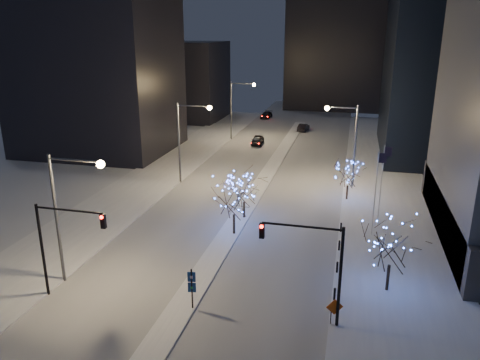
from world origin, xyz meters
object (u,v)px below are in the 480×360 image
(car_far, at_px, (266,115))
(holiday_tree_plaza_near, at_px, (392,244))
(traffic_signal_west, at_px, (60,237))
(construction_sign, at_px, (334,309))
(holiday_tree_median_far, at_px, (244,188))
(street_lamp_east, at_px, (348,135))
(holiday_tree_plaza_far, at_px, (348,174))
(wayfinding_sign, at_px, (192,285))
(car_near, at_px, (257,140))
(street_lamp_w_mid, at_px, (187,132))
(street_lamp_w_far, at_px, (237,102))
(car_mid, at_px, (303,127))
(holiday_tree_median_near, at_px, (234,198))
(traffic_signal_east, at_px, (316,258))
(street_lamp_w_near, at_px, (67,202))

(car_far, distance_m, holiday_tree_plaza_near, 71.02)
(traffic_signal_west, height_order, construction_sign, traffic_signal_west)
(holiday_tree_median_far, relative_size, construction_sign, 2.91)
(street_lamp_east, xyz_separation_m, car_far, (-17.92, 43.81, -5.78))
(holiday_tree_plaza_near, height_order, holiday_tree_plaza_far, holiday_tree_plaza_near)
(traffic_signal_west, relative_size, wayfinding_sign, 2.25)
(traffic_signal_west, xyz_separation_m, car_near, (3.73, 49.12, -4.00))
(street_lamp_w_mid, relative_size, street_lamp_w_far, 1.00)
(street_lamp_w_far, bearing_deg, holiday_tree_plaza_near, -63.50)
(car_mid, xyz_separation_m, construction_sign, (8.80, -61.11, 0.57))
(traffic_signal_west, bearing_deg, car_far, 89.54)
(holiday_tree_median_far, bearing_deg, street_lamp_w_mid, 134.32)
(street_lamp_w_far, distance_m, holiday_tree_median_near, 39.97)
(street_lamp_w_far, relative_size, traffic_signal_east, 1.43)
(street_lamp_w_near, distance_m, holiday_tree_plaza_near, 23.35)
(holiday_tree_plaza_near, bearing_deg, car_mid, 102.48)
(street_lamp_w_near, height_order, construction_sign, street_lamp_w_near)
(street_lamp_w_mid, bearing_deg, traffic_signal_east, -55.49)
(car_near, bearing_deg, street_lamp_w_mid, -103.51)
(street_lamp_w_far, distance_m, traffic_signal_east, 54.07)
(street_lamp_east, distance_m, holiday_tree_median_far, 16.19)
(car_near, height_order, holiday_tree_median_far, holiday_tree_median_far)
(car_mid, relative_size, holiday_tree_plaza_near, 0.73)
(car_near, bearing_deg, street_lamp_east, -54.96)
(street_lamp_w_far, distance_m, holiday_tree_plaza_far, 33.19)
(wayfinding_sign, distance_m, construction_sign, 9.52)
(traffic_signal_east, distance_m, car_mid, 61.73)
(street_lamp_w_near, relative_size, holiday_tree_median_near, 1.83)
(street_lamp_w_mid, distance_m, street_lamp_east, 19.26)
(traffic_signal_east, height_order, holiday_tree_median_near, traffic_signal_east)
(street_lamp_east, relative_size, holiday_tree_median_near, 1.83)
(street_lamp_w_near, bearing_deg, traffic_signal_west, -76.04)
(street_lamp_w_far, relative_size, car_near, 2.24)
(traffic_signal_east, bearing_deg, street_lamp_w_near, 176.79)
(traffic_signal_east, xyz_separation_m, holiday_tree_plaza_far, (1.56, 24.32, -1.68))
(car_near, xyz_separation_m, car_far, (-3.14, 24.69, -0.09))
(car_mid, bearing_deg, street_lamp_w_far, 51.28)
(car_far, xyz_separation_m, construction_sign, (18.14, -72.78, 0.59))
(holiday_tree_median_far, bearing_deg, street_lamp_east, 52.89)
(holiday_tree_plaza_far, bearing_deg, street_lamp_w_far, 126.07)
(street_lamp_w_near, relative_size, street_lamp_east, 1.00)
(street_lamp_w_mid, relative_size, holiday_tree_plaza_far, 2.20)
(street_lamp_east, distance_m, traffic_signal_west, 35.30)
(construction_sign, bearing_deg, car_mid, 79.59)
(street_lamp_w_far, height_order, wayfinding_sign, street_lamp_w_far)
(street_lamp_w_near, height_order, street_lamp_w_mid, same)
(holiday_tree_median_far, xyz_separation_m, holiday_tree_plaza_near, (13.37, -11.07, 0.54))
(street_lamp_w_far, bearing_deg, car_mid, 44.17)
(street_lamp_east, height_order, car_far, street_lamp_east)
(traffic_signal_east, distance_m, car_near, 50.18)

